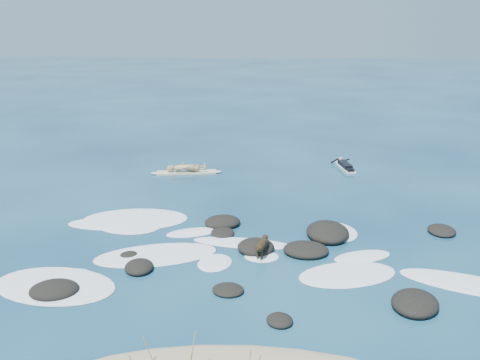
{
  "coord_description": "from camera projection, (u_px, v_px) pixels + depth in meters",
  "views": [
    {
      "loc": [
        0.53,
        -16.61,
        7.31
      ],
      "look_at": [
        -0.98,
        4.0,
        0.9
      ],
      "focal_mm": 40.0,
      "sensor_mm": 36.0,
      "label": 1
    }
  ],
  "objects": [
    {
      "name": "dog",
      "position": [
        262.0,
        244.0,
        16.68
      ],
      "size": [
        0.43,
        1.04,
        0.67
      ],
      "rotation": [
        0.0,
        0.0,
        1.32
      ],
      "color": "black",
      "rests_on": "ground"
    },
    {
      "name": "ground",
      "position": [
        260.0,
        241.0,
        18.03
      ],
      "size": [
        160.0,
        160.0,
        0.0
      ],
      "primitive_type": "plane",
      "color": "#0A2642",
      "rests_on": "ground"
    },
    {
      "name": "reef_rocks",
      "position": [
        283.0,
        253.0,
        16.87
      ],
      "size": [
        13.12,
        7.5,
        0.55
      ],
      "color": "black",
      "rests_on": "ground"
    },
    {
      "name": "standing_surfer_rig",
      "position": [
        186.0,
        158.0,
        25.47
      ],
      "size": [
        3.4,
        1.05,
        1.94
      ],
      "rotation": [
        0.0,
        0.0,
        0.17
      ],
      "color": "beige",
      "rests_on": "ground"
    },
    {
      "name": "paddling_surfer_rig",
      "position": [
        345.0,
        166.0,
        26.54
      ],
      "size": [
        1.1,
        2.27,
        0.39
      ],
      "rotation": [
        0.0,
        0.0,
        1.78
      ],
      "color": "white",
      "rests_on": "ground"
    },
    {
      "name": "breaking_foam",
      "position": [
        193.0,
        248.0,
        17.43
      ],
      "size": [
        15.72,
        7.93,
        0.12
      ],
      "color": "white",
      "rests_on": "ground"
    }
  ]
}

